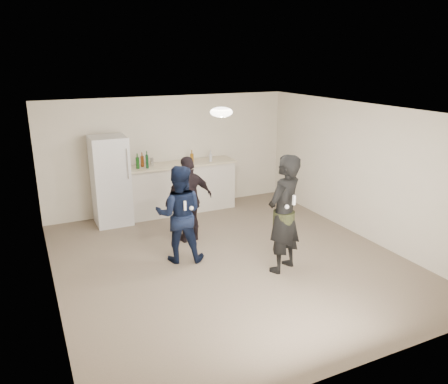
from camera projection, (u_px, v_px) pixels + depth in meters
name	position (u px, v px, depth m)	size (l,w,h in m)	color
floor	(229.00, 260.00, 7.38)	(6.00, 6.00, 0.00)	#6B5B4C
ceiling	(230.00, 111.00, 6.63)	(6.00, 6.00, 0.00)	silver
wall_back	(170.00, 154.00, 9.60)	(6.00, 6.00, 0.00)	beige
wall_front	(359.00, 267.00, 4.41)	(6.00, 6.00, 0.00)	beige
wall_left	(46.00, 215.00, 5.88)	(6.00, 6.00, 0.00)	beige
wall_right	(362.00, 171.00, 8.13)	(6.00, 6.00, 0.00)	beige
counter	(176.00, 189.00, 9.53)	(2.60, 0.56, 1.05)	beige
counter_top	(175.00, 165.00, 9.37)	(2.68, 0.64, 0.04)	beige
fridge	(111.00, 181.00, 8.78)	(0.70, 0.70, 1.80)	silver
fridge_handle	(127.00, 164.00, 8.46)	(0.02, 0.02, 0.60)	#B5B4B8
ceiling_dome	(221.00, 112.00, 6.91)	(0.36, 0.36, 0.16)	white
shaker	(152.00, 162.00, 9.16)	(0.08, 0.08, 0.17)	silver
man	(179.00, 214.00, 7.16)	(0.79, 0.62, 1.63)	#101D43
woman	(284.00, 214.00, 6.79)	(0.69, 0.45, 1.89)	black
camo_shorts	(284.00, 220.00, 6.82)	(0.34, 0.34, 0.28)	#323C1B
spectator	(189.00, 199.00, 7.97)	(0.94, 0.39, 1.60)	black
remote_man	(185.00, 206.00, 6.85)	(0.04, 0.04, 0.15)	white
nunchuk_man	(191.00, 208.00, 6.95)	(0.07, 0.07, 0.07)	white
remote_woman	(294.00, 200.00, 6.48)	(0.04, 0.04, 0.15)	white
nunchuk_woman	(287.00, 207.00, 6.50)	(0.07, 0.07, 0.07)	silver
bottle_cluster	(164.00, 160.00, 9.17)	(1.68, 0.25, 0.28)	brown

